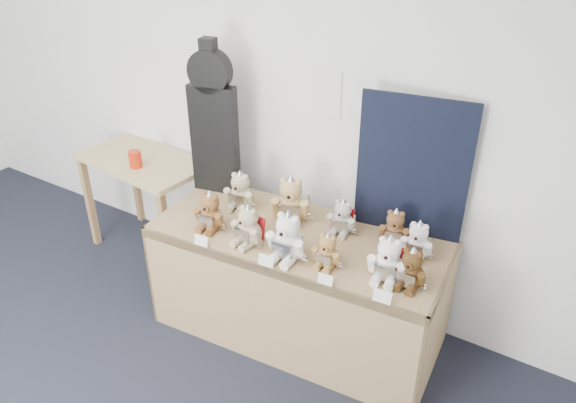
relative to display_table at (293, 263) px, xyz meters
The scene contains 21 objects.
room_shell 1.08m from the display_table, 100.79° to the left, with size 6.00×6.00×6.00m.
display_table is the anchor object (origin of this frame).
side_table 1.52m from the display_table, 169.81° to the left, with size 1.04×0.65×0.83m.
guitar_case 1.08m from the display_table, 160.21° to the left, with size 0.33×0.16×1.06m.
navy_board 0.93m from the display_table, 41.08° to the left, with size 0.66×0.02×0.88m, color black.
red_cup 1.47m from the display_table, behind, with size 0.09×0.09×0.13m, color red.
teddy_front_far_left 0.60m from the display_table, 165.01° to the right, with size 0.23×0.19×0.28m.
teddy_front_left 0.38m from the display_table, 145.09° to the right, with size 0.23×0.21×0.28m.
teddy_front_centre 0.34m from the display_table, 69.78° to the right, with size 0.27×0.22×0.33m.
teddy_front_right 0.40m from the display_table, 19.69° to the right, with size 0.19×0.16×0.23m.
teddy_front_far_right 0.68m from the display_table, ahead, with size 0.25×0.21×0.30m.
teddy_front_end 0.80m from the display_table, ahead, with size 0.21×0.17×0.26m.
teddy_back_left 0.60m from the display_table, 162.03° to the left, with size 0.24×0.20×0.29m.
teddy_back_centre_left 0.39m from the display_table, 124.89° to the left, with size 0.28×0.26×0.34m.
teddy_back_centre_right 0.42m from the display_table, 51.97° to the left, with size 0.20×0.17×0.25m.
teddy_back_right 0.66m from the display_table, 30.94° to the left, with size 0.21×0.19×0.25m.
teddy_back_end 0.77m from the display_table, 19.97° to the left, with size 0.21×0.17×0.25m.
entry_card_a 0.58m from the display_table, 143.52° to the right, with size 0.09×0.00×0.07m, color white.
entry_card_b 0.35m from the display_table, 90.15° to the right, with size 0.10×0.00×0.07m, color white.
entry_card_c 0.49m from the display_table, 35.83° to the right, with size 0.09×0.00×0.06m, color white.
entry_card_d 0.75m from the display_table, 19.08° to the right, with size 0.10×0.00×0.07m, color white.
Camera 1 is at (2.35, -0.47, 2.68)m, focal length 35.00 mm.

